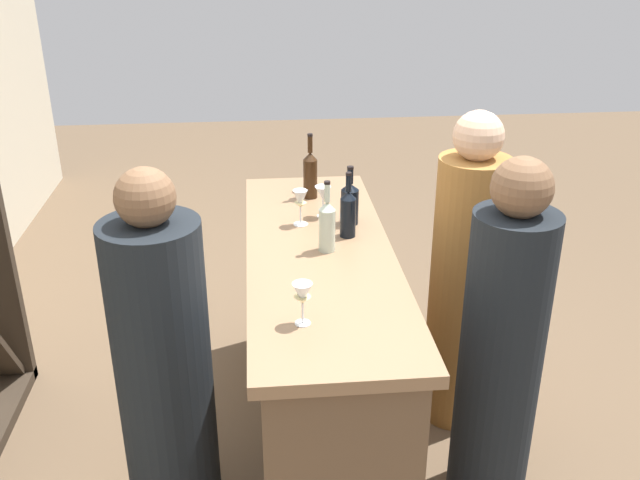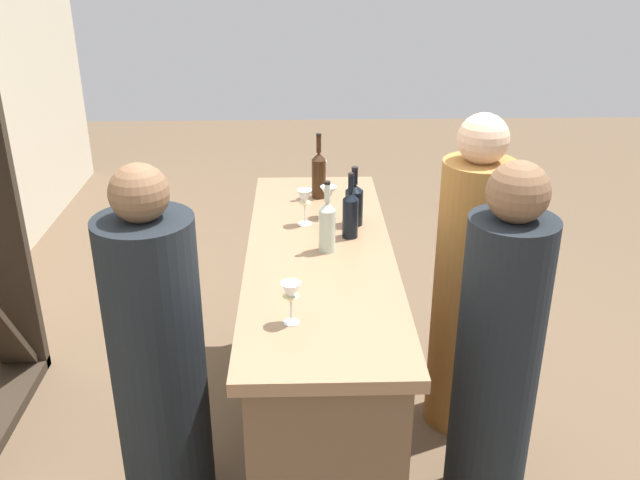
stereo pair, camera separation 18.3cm
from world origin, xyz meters
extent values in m
plane|color=brown|center=(0.00, 0.00, 0.00)|extent=(12.00, 12.00, 0.00)
cube|color=brown|center=(0.00, 0.00, 0.47)|extent=(1.83, 0.55, 0.95)
cube|color=#8C6B4C|center=(0.00, 0.00, 0.97)|extent=(1.91, 0.63, 0.05)
cylinder|color=#B7C6B2|center=(0.00, -0.03, 1.09)|extent=(0.07, 0.07, 0.19)
cone|color=#B7C6B2|center=(0.00, -0.03, 1.20)|extent=(0.07, 0.07, 0.04)
cylinder|color=#B7C6B2|center=(0.00, -0.03, 1.26)|extent=(0.03, 0.03, 0.08)
cylinder|color=black|center=(0.00, -0.03, 1.31)|extent=(0.03, 0.03, 0.01)
cylinder|color=black|center=(0.14, -0.14, 1.09)|extent=(0.07, 0.07, 0.18)
cone|color=black|center=(0.14, -0.14, 1.19)|extent=(0.07, 0.07, 0.03)
cylinder|color=black|center=(0.14, -0.14, 1.25)|extent=(0.02, 0.02, 0.08)
cylinder|color=black|center=(0.14, -0.14, 1.29)|extent=(0.03, 0.03, 0.01)
cylinder|color=black|center=(0.29, -0.17, 1.08)|extent=(0.08, 0.08, 0.17)
cone|color=black|center=(0.29, -0.17, 1.18)|extent=(0.08, 0.08, 0.03)
cylinder|color=black|center=(0.29, -0.17, 1.23)|extent=(0.03, 0.03, 0.07)
cylinder|color=black|center=(0.29, -0.17, 1.27)|extent=(0.03, 0.03, 0.01)
cylinder|color=#331E0F|center=(0.64, -0.01, 1.10)|extent=(0.07, 0.07, 0.20)
cone|color=#331E0F|center=(0.64, -0.01, 1.22)|extent=(0.07, 0.07, 0.04)
cylinder|color=#331E0F|center=(0.64, -0.01, 1.28)|extent=(0.03, 0.03, 0.08)
cylinder|color=black|center=(0.64, -0.01, 1.33)|extent=(0.03, 0.03, 0.01)
cylinder|color=white|center=(0.38, -0.05, 1.00)|extent=(0.06, 0.06, 0.00)
cylinder|color=white|center=(0.38, -0.05, 1.04)|extent=(0.01, 0.01, 0.08)
cone|color=white|center=(0.38, -0.05, 1.12)|extent=(0.08, 0.08, 0.07)
cylinder|color=white|center=(0.75, -0.02, 1.00)|extent=(0.06, 0.06, 0.00)
cylinder|color=white|center=(0.75, -0.02, 1.04)|extent=(0.01, 0.01, 0.08)
cone|color=white|center=(0.75, -0.02, 1.12)|extent=(0.07, 0.07, 0.07)
cylinder|color=white|center=(0.29, 0.06, 1.00)|extent=(0.07, 0.07, 0.00)
cylinder|color=white|center=(0.29, 0.06, 1.04)|extent=(0.01, 0.01, 0.08)
cone|color=white|center=(0.29, 0.06, 1.13)|extent=(0.07, 0.07, 0.08)
cone|color=beige|center=(0.29, 0.06, 1.10)|extent=(0.06, 0.06, 0.02)
cylinder|color=white|center=(-0.60, 0.12, 1.00)|extent=(0.06, 0.06, 0.00)
cylinder|color=white|center=(-0.60, 0.12, 1.04)|extent=(0.01, 0.01, 0.08)
cone|color=white|center=(-0.60, 0.12, 1.12)|extent=(0.07, 0.07, 0.08)
cone|color=beige|center=(-0.60, 0.12, 1.09)|extent=(0.06, 0.06, 0.03)
cylinder|color=black|center=(-0.43, -0.69, 0.66)|extent=(0.39, 0.39, 1.32)
sphere|color=brown|center=(-0.43, -0.69, 1.42)|extent=(0.23, 0.23, 0.23)
cylinder|color=#9E6B33|center=(0.12, -0.69, 0.68)|extent=(0.34, 0.34, 1.35)
sphere|color=#D8AD8C|center=(0.12, -0.69, 1.45)|extent=(0.22, 0.22, 0.22)
cylinder|color=black|center=(-0.42, 0.65, 0.66)|extent=(0.42, 0.42, 1.33)
sphere|color=brown|center=(-0.42, 0.65, 1.42)|extent=(0.22, 0.22, 0.22)
camera|label=1|loc=(-2.72, 0.26, 2.29)|focal=39.40mm
camera|label=2|loc=(-2.73, 0.08, 2.29)|focal=39.40mm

